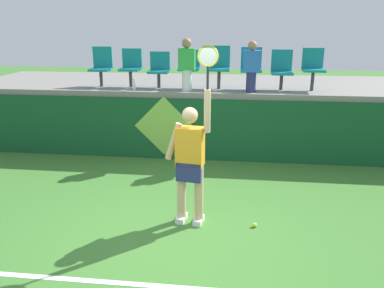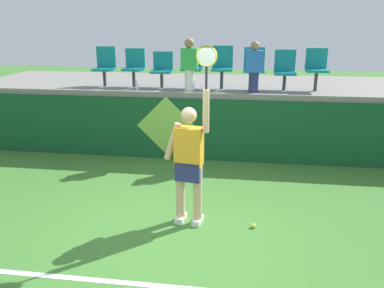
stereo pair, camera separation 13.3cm
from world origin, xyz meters
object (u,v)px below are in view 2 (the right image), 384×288
tennis_player (189,160)px  water_bottle (137,84)px  stadium_chair_3 (192,66)px  stadium_chair_4 (222,65)px  spectator_0 (189,63)px  stadium_chair_6 (285,69)px  stadium_chair_2 (162,68)px  stadium_chair_5 (254,66)px  stadium_chair_7 (316,67)px  stadium_chair_0 (105,65)px  stadium_chair_1 (134,66)px  tennis_ball (253,226)px  spectator_1 (254,66)px

tennis_player → water_bottle: (-1.56, 2.97, 0.58)m
stadium_chair_3 → stadium_chair_4: bearing=0.8°
water_bottle → spectator_0: bearing=2.9°
stadium_chair_6 → stadium_chair_4: bearing=180.0°
stadium_chair_6 → stadium_chair_2: bearing=-179.9°
stadium_chair_5 → stadium_chair_7: stadium_chair_5 is taller
stadium_chair_0 → spectator_0: spectator_0 is taller
stadium_chair_2 → stadium_chair_3: stadium_chair_3 is taller
water_bottle → stadium_chair_5: stadium_chair_5 is taller
stadium_chair_3 → stadium_chair_7: stadium_chair_7 is taller
stadium_chair_1 → stadium_chair_5: (2.63, 0.00, 0.02)m
tennis_player → tennis_ball: tennis_player is taller
tennis_player → stadium_chair_6: (1.53, 3.43, 0.90)m
stadium_chair_4 → stadium_chair_5: bearing=-0.1°
stadium_chair_3 → stadium_chair_4: stadium_chair_4 is taller
tennis_ball → stadium_chair_5: (-0.05, 3.48, 1.88)m
tennis_player → stadium_chair_2: size_ratio=3.31×
water_bottle → stadium_chair_3: (1.12, 0.45, 0.35)m
stadium_chair_0 → stadium_chair_3: stadium_chair_0 is taller
tennis_player → stadium_chair_0: 4.29m
stadium_chair_6 → stadium_chair_7: (0.64, -0.00, 0.05)m
stadium_chair_7 → stadium_chair_3: bearing=-179.9°
stadium_chair_0 → stadium_chair_6: (3.95, -0.00, -0.02)m
water_bottle → stadium_chair_5: size_ratio=0.28×
stadium_chair_1 → stadium_chair_2: size_ratio=1.08×
stadium_chair_3 → spectator_0: bearing=-90.0°
water_bottle → spectator_1: 2.48m
stadium_chair_7 → spectator_0: (-2.62, -0.40, 0.07)m
stadium_chair_2 → stadium_chair_7: bearing=0.0°
stadium_chair_5 → stadium_chair_6: 0.65m
spectator_1 → stadium_chair_5: bearing=90.0°
stadium_chair_0 → stadium_chair_7: stadium_chair_7 is taller
stadium_chair_0 → stadium_chair_6: bearing=-0.0°
stadium_chair_4 → spectator_0: size_ratio=0.84×
stadium_chair_1 → spectator_1: (2.63, -0.42, 0.07)m
spectator_0 → stadium_chair_7: bearing=8.6°
stadium_chair_3 → stadium_chair_6: size_ratio=0.98×
tennis_ball → water_bottle: water_bottle is taller
tennis_player → stadium_chair_4: bearing=86.5°
stadium_chair_0 → tennis_player: bearing=-54.8°
tennis_ball → spectator_0: spectator_0 is taller
stadium_chair_6 → spectator_1: bearing=-146.5°
water_bottle → stadium_chair_6: bearing=8.4°
stadium_chair_1 → stadium_chair_4: size_ratio=0.92×
tennis_ball → stadium_chair_6: size_ratio=0.08×
spectator_1 → stadium_chair_6: bearing=33.5°
stadium_chair_6 → spectator_0: 2.02m
stadium_chair_4 → stadium_chair_6: bearing=-0.0°
stadium_chair_6 → tennis_player: bearing=-114.1°
stadium_chair_5 → stadium_chair_7: size_ratio=1.01×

